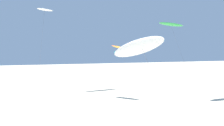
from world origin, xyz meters
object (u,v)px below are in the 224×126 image
at_px(flying_kite_0, 142,46).
at_px(flying_kite_4, 171,24).
at_px(flying_kite_3, 44,10).
at_px(flying_kite_1, 126,49).

bearing_deg(flying_kite_0, flying_kite_4, 52.41).
height_order(flying_kite_0, flying_kite_3, flying_kite_3).
height_order(flying_kite_3, flying_kite_4, flying_kite_3).
bearing_deg(flying_kite_1, flying_kite_3, -177.51).
distance_m(flying_kite_1, flying_kite_4, 12.32).
distance_m(flying_kite_0, flying_kite_3, 33.41).
height_order(flying_kite_1, flying_kite_4, flying_kite_4).
bearing_deg(flying_kite_3, flying_kite_1, 2.49).
xyz_separation_m(flying_kite_0, flying_kite_3, (-4.37, 32.33, 7.23)).
relative_size(flying_kite_1, flying_kite_3, 0.59).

